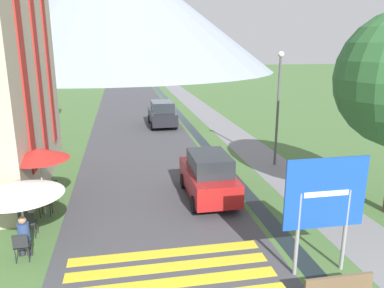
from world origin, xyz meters
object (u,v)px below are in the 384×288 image
(cafe_chair_middle, at_px, (45,203))
(cafe_chair_far_right, at_px, (35,188))
(road_sign, at_px, (325,201))
(person_seated_near, at_px, (24,234))
(parked_car_near, at_px, (208,176))
(cafe_umbrella_front_white, at_px, (19,189))
(cafe_chair_nearest, at_px, (22,244))
(parked_car_far, at_px, (162,114))
(cafe_chair_near_right, at_px, (29,222))
(streetlamp, at_px, (278,100))
(cafe_umbrella_middle_red, at_px, (39,154))
(person_standing_terrace, at_px, (21,201))
(cafe_chair_far_left, at_px, (53,188))

(cafe_chair_middle, bearing_deg, cafe_chair_far_right, 106.46)
(road_sign, height_order, person_seated_near, road_sign)
(parked_car_near, distance_m, cafe_chair_middle, 5.95)
(road_sign, distance_m, cafe_umbrella_front_white, 8.21)
(road_sign, xyz_separation_m, cafe_chair_nearest, (-7.76, 1.96, -1.51))
(road_sign, bearing_deg, cafe_umbrella_front_white, 161.93)
(parked_car_near, bearing_deg, parked_car_far, 91.27)
(parked_car_far, xyz_separation_m, cafe_umbrella_front_white, (-5.76, -16.29, 1.00))
(cafe_chair_near_right, relative_size, streetlamp, 0.15)
(parked_car_far, xyz_separation_m, streetlamp, (4.49, -10.09, 2.32))
(cafe_chair_near_right, xyz_separation_m, cafe_chair_middle, (0.21, 1.45, 0.00))
(cafe_umbrella_front_white, bearing_deg, person_seated_near, -80.22)
(cafe_umbrella_middle_red, bearing_deg, road_sign, -32.87)
(cafe_chair_middle, distance_m, cafe_umbrella_front_white, 2.62)
(cafe_chair_near_right, height_order, person_standing_terrace, person_standing_terrace)
(cafe_umbrella_front_white, xyz_separation_m, cafe_umbrella_middle_red, (0.08, 2.45, 0.30))
(cafe_chair_far_left, xyz_separation_m, person_standing_terrace, (-0.55, -2.27, 0.49))
(person_seated_near, distance_m, streetlamp, 12.35)
(cafe_chair_nearest, bearing_deg, parked_car_far, 79.47)
(road_sign, xyz_separation_m, parked_car_near, (-1.74, 5.30, -1.12))
(cafe_chair_far_right, bearing_deg, cafe_chair_far_left, -17.00)
(cafe_chair_far_left, bearing_deg, cafe_chair_far_right, 146.07)
(parked_car_near, relative_size, cafe_chair_middle, 4.53)
(cafe_chair_nearest, xyz_separation_m, streetlamp, (10.21, 6.79, 2.72))
(cafe_chair_middle, bearing_deg, cafe_umbrella_front_white, -99.48)
(cafe_chair_far_right, relative_size, cafe_umbrella_middle_red, 0.35)
(cafe_umbrella_middle_red, bearing_deg, streetlamp, 20.30)
(cafe_chair_near_right, relative_size, cafe_umbrella_front_white, 0.35)
(parked_car_near, height_order, cafe_umbrella_middle_red, cafe_umbrella_middle_red)
(cafe_umbrella_front_white, height_order, person_seated_near, cafe_umbrella_front_white)
(cafe_chair_nearest, xyz_separation_m, person_seated_near, (0.00, 0.32, 0.15))
(cafe_chair_near_right, distance_m, streetlamp, 11.97)
(parked_car_near, height_order, cafe_chair_middle, parked_car_near)
(cafe_chair_far_left, height_order, cafe_umbrella_middle_red, cafe_umbrella_middle_red)
(cafe_chair_nearest, xyz_separation_m, cafe_chair_middle, (0.10, 2.80, 0.00))
(road_sign, bearing_deg, person_standing_terrace, 154.63)
(road_sign, xyz_separation_m, cafe_chair_far_right, (-8.27, 6.26, -1.51))
(cafe_chair_far_left, bearing_deg, person_standing_terrace, -126.98)
(cafe_chair_far_right, distance_m, cafe_chair_near_right, 2.98)
(cafe_chair_nearest, relative_size, cafe_umbrella_front_white, 0.35)
(parked_car_far, distance_m, cafe_chair_nearest, 17.82)
(parked_car_near, distance_m, person_standing_terrace, 6.58)
(parked_car_near, relative_size, parked_car_far, 0.92)
(cafe_chair_nearest, bearing_deg, person_standing_terrace, 110.12)
(parked_car_far, bearing_deg, cafe_chair_far_right, -116.32)
(parked_car_near, xyz_separation_m, cafe_chair_far_right, (-6.52, 0.95, -0.39))
(road_sign, relative_size, streetlamp, 0.57)
(cafe_chair_near_right, distance_m, cafe_umbrella_middle_red, 2.39)
(parked_car_near, relative_size, cafe_chair_far_right, 4.53)
(cafe_umbrella_front_white, bearing_deg, parked_car_far, 70.53)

